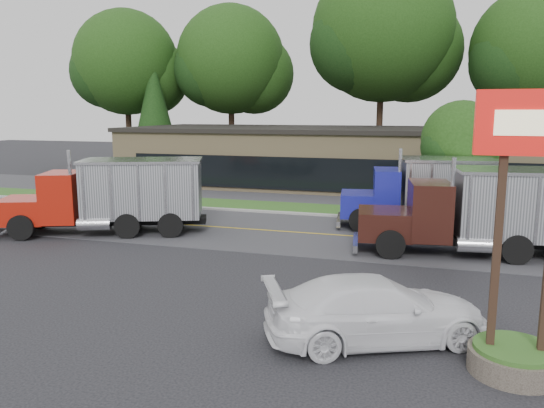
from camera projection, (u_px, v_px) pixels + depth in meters
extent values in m
plane|color=#36363B|center=(140.00, 289.00, 16.71)|extent=(140.00, 140.00, 0.00)
cube|color=#505054|center=(239.00, 229.00, 25.19)|extent=(60.00, 8.00, 0.02)
cube|color=gold|center=(239.00, 229.00, 25.19)|extent=(60.00, 0.12, 0.01)
cube|color=#9E9E99|center=(266.00, 213.00, 29.15)|extent=(60.00, 0.30, 0.12)
cube|color=#30511B|center=(275.00, 207.00, 30.85)|extent=(60.00, 3.40, 0.03)
cube|color=#505054|center=(296.00, 194.00, 35.56)|extent=(60.00, 7.00, 0.02)
cube|color=tan|center=(341.00, 158.00, 40.30)|extent=(32.00, 12.00, 4.00)
cylinder|color=#6B6054|center=(514.00, 362.00, 11.31)|extent=(1.90, 1.90, 0.50)
cylinder|color=#30511B|center=(515.00, 348.00, 11.26)|extent=(1.70, 1.70, 0.10)
cube|color=#332116|center=(497.00, 253.00, 11.05)|extent=(0.16, 0.16, 5.00)
cube|color=red|center=(534.00, 123.00, 10.44)|extent=(2.20, 0.35, 1.30)
cube|color=beige|center=(536.00, 123.00, 10.26)|extent=(1.50, 0.04, 0.50)
cube|color=beige|center=(532.00, 122.00, 10.62)|extent=(1.50, 0.04, 0.50)
cylinder|color=#382619|center=(129.00, 140.00, 52.10)|extent=(0.56, 0.56, 5.44)
sphere|color=#1A3A0F|center=(126.00, 62.00, 50.82)|extent=(9.96, 9.96, 9.96)
sphere|color=#1A3A0F|center=(150.00, 76.00, 51.68)|extent=(7.47, 7.47, 7.47)
sphere|color=black|center=(107.00, 72.00, 50.54)|extent=(6.84, 6.84, 6.84)
cylinder|color=#382619|center=(232.00, 140.00, 51.13)|extent=(0.56, 0.56, 5.53)
sphere|color=#1A3A0F|center=(231.00, 60.00, 49.83)|extent=(10.12, 10.12, 10.12)
sphere|color=#1A3A0F|center=(254.00, 74.00, 50.70)|extent=(7.59, 7.59, 7.59)
sphere|color=black|center=(211.00, 70.00, 49.55)|extent=(6.96, 6.96, 6.96)
cylinder|color=#382619|center=(379.00, 136.00, 47.04)|extent=(0.56, 0.56, 6.63)
sphere|color=#1A3A0F|center=(383.00, 31.00, 45.48)|extent=(12.12, 12.12, 12.12)
sphere|color=#1A3A0F|center=(410.00, 50.00, 46.53)|extent=(9.09, 9.09, 9.09)
sphere|color=black|center=(358.00, 44.00, 45.15)|extent=(8.33, 8.33, 8.33)
cylinder|color=#382619|center=(528.00, 146.00, 42.78)|extent=(0.56, 0.56, 5.49)
sphere|color=#1A3A0F|center=(536.00, 50.00, 41.49)|extent=(10.04, 10.04, 10.04)
sphere|color=black|center=(515.00, 62.00, 41.21)|extent=(6.90, 6.90, 6.90)
cylinder|color=#382619|center=(157.00, 166.00, 49.46)|extent=(0.44, 0.44, 1.00)
cone|color=black|center=(154.00, 109.00, 48.55)|extent=(4.59, 4.59, 9.38)
cylinder|color=#382619|center=(458.00, 196.00, 27.81)|extent=(0.56, 0.56, 2.20)
sphere|color=#1A3A0F|center=(461.00, 139.00, 27.29)|extent=(4.02, 4.02, 4.02)
sphere|color=#1A3A0F|center=(475.00, 149.00, 27.63)|extent=(3.01, 3.01, 3.01)
sphere|color=black|center=(448.00, 147.00, 27.18)|extent=(2.76, 2.76, 2.76)
cube|color=black|center=(111.00, 221.00, 24.25)|extent=(8.40, 4.08, 0.28)
cube|color=#B41A0C|center=(26.00, 210.00, 23.86)|extent=(2.76, 2.89, 1.10)
cube|color=#B41A0C|center=(63.00, 197.00, 23.89)|extent=(2.27, 2.78, 2.20)
cube|color=black|center=(48.00, 188.00, 23.77)|extent=(0.82, 1.98, 0.90)
cube|color=silver|center=(143.00, 189.00, 24.12)|extent=(5.72, 4.21, 2.50)
cube|color=silver|center=(142.00, 161.00, 23.89)|extent=(5.91, 4.40, 0.12)
cylinder|color=black|center=(40.00, 217.00, 25.10)|extent=(1.15, 0.73, 1.10)
cylinder|color=black|center=(21.00, 227.00, 22.84)|extent=(1.15, 0.73, 1.10)
cylinder|color=black|center=(156.00, 215.00, 25.53)|extent=(1.15, 0.73, 1.10)
cylinder|color=black|center=(149.00, 225.00, 23.27)|extent=(1.15, 0.73, 1.10)
cube|color=black|center=(420.00, 217.00, 25.11)|extent=(6.80, 1.89, 0.28)
cube|color=#1B1E98|center=(358.00, 204.00, 25.47)|extent=(1.90, 2.49, 1.10)
cube|color=#1B1E98|center=(386.00, 192.00, 25.16)|extent=(1.48, 2.53, 2.20)
cube|color=black|center=(376.00, 184.00, 25.17)|extent=(0.34, 2.09, 0.90)
cube|color=silver|center=(447.00, 187.00, 24.68)|extent=(4.32, 3.01, 2.50)
cube|color=silver|center=(449.00, 159.00, 24.45)|extent=(4.49, 3.18, 0.12)
cylinder|color=black|center=(361.00, 211.00, 26.66)|extent=(1.14, 0.49, 1.10)
cylinder|color=black|center=(361.00, 220.00, 24.43)|extent=(1.14, 0.49, 1.10)
cylinder|color=black|center=(448.00, 213.00, 26.00)|extent=(1.14, 0.49, 1.10)
cylinder|color=black|center=(456.00, 223.00, 23.76)|extent=(1.14, 0.49, 1.10)
cube|color=black|center=(483.00, 241.00, 20.51)|extent=(8.67, 2.10, 0.28)
cube|color=black|center=(385.00, 224.00, 21.02)|extent=(2.34, 2.55, 1.10)
cube|color=black|center=(429.00, 210.00, 20.65)|extent=(1.79, 2.57, 2.20)
cube|color=black|center=(412.00, 199.00, 20.68)|extent=(0.33, 2.09, 0.90)
cube|color=silver|center=(527.00, 205.00, 20.02)|extent=(5.43, 3.14, 2.50)
cube|color=silver|center=(530.00, 171.00, 19.79)|extent=(5.59, 3.31, 0.12)
cylinder|color=black|center=(387.00, 231.00, 22.20)|extent=(1.14, 0.49, 1.10)
cylinder|color=black|center=(390.00, 244.00, 19.97)|extent=(1.14, 0.49, 1.10)
cylinder|color=black|center=(525.00, 236.00, 21.33)|extent=(1.14, 0.49, 1.10)
cylinder|color=black|center=(544.00, 250.00, 19.09)|extent=(1.14, 0.49, 1.10)
imported|color=white|center=(376.00, 310.00, 12.82)|extent=(5.84, 4.35, 1.57)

